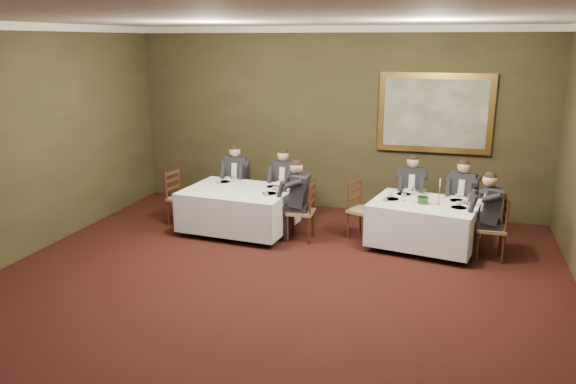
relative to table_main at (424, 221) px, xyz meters
The scene contains 25 objects.
ground 3.73m from the table_main, 120.25° to the right, with size 10.00×10.00×0.00m, color black.
ceiling 4.80m from the table_main, 120.25° to the right, with size 8.00×10.00×0.10m, color silver.
back_wall 2.90m from the table_main, 135.97° to the left, with size 8.00×0.10×3.50m, color #312C18.
crown_molding 4.76m from the table_main, 120.25° to the right, with size 8.00×10.00×0.12m.
table_main is the anchor object (origin of this frame).
table_second 3.13m from the table_main, behind, with size 1.92×1.53×0.67m.
chair_main_backleft 0.96m from the table_main, 107.56° to the left, with size 0.46×0.44×1.00m.
diner_main_backleft 0.93m from the table_main, 107.74° to the left, with size 0.44×0.50×1.35m.
chair_main_backright 0.96m from the table_main, 52.23° to the left, with size 0.53×0.51×1.00m.
diner_main_backright 0.93m from the table_main, 51.94° to the left, with size 0.50×0.56×1.35m.
chair_main_endleft 1.04m from the table_main, 169.68° to the left, with size 0.56×0.57×1.00m.
chair_main_endright 1.04m from the table_main, 10.03° to the right, with size 0.43×0.45×1.00m.
diner_main_endright 1.02m from the table_main, 10.16° to the right, with size 0.49×0.43×1.35m.
chair_sec_backleft 3.66m from the table_main, 166.04° to the left, with size 0.46×0.44×1.00m.
diner_sec_backleft 3.65m from the table_main, 166.22° to the left, with size 0.44×0.50×1.35m.
chair_sec_backright 2.69m from the table_main, 162.61° to the left, with size 0.47×0.45×1.00m.
diner_sec_backright 2.69m from the table_main, 162.85° to the left, with size 0.44×0.50×1.35m.
chair_sec_endright 1.99m from the table_main, behind, with size 0.44×0.46×1.00m.
diner_sec_endright 2.00m from the table_main, behind, with size 0.50×0.43×1.35m.
chair_sec_endleft 4.28m from the table_main, behind, with size 0.49×0.50×1.00m.
centerpiece 0.48m from the table_main, 101.06° to the right, with size 0.27×0.24×0.31m, color #2D5926.
candlestick 0.52m from the table_main, 17.63° to the right, with size 0.06×0.06×0.43m.
place_setting_table_main 0.64m from the table_main, 125.83° to the left, with size 0.33×0.31×0.14m.
place_setting_table_second 3.57m from the table_main, behind, with size 0.33×0.31×0.14m.
painting 2.31m from the table_main, 90.00° to the left, with size 2.03×0.09×1.44m.
Camera 1 is at (2.22, -5.59, 3.25)m, focal length 35.00 mm.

